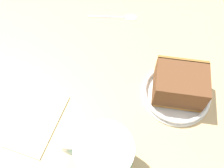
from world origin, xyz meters
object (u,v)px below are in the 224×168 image
object	(u,v)px
folded_napkin	(27,117)
tea_mug	(104,158)
cake_slice	(180,84)
small_plate	(176,93)
teaspoon	(124,16)

from	to	relation	value
folded_napkin	tea_mug	bearing A→B (deg)	164.07
cake_slice	tea_mug	xyz separation A→B (cm)	(9.69, 16.15, 0.51)
cake_slice	folded_napkin	world-z (taller)	cake_slice
small_plate	folded_napkin	bearing A→B (deg)	23.91
small_plate	tea_mug	world-z (taller)	tea_mug
small_plate	folded_napkin	world-z (taller)	small_plate
cake_slice	folded_napkin	size ratio (longest dim) A/B	0.79
small_plate	teaspoon	bearing A→B (deg)	-50.87
cake_slice	teaspoon	bearing A→B (deg)	-50.48
cake_slice	teaspoon	distance (cm)	22.64
tea_mug	teaspoon	distance (cm)	33.96
small_plate	cake_slice	world-z (taller)	cake_slice
tea_mug	teaspoon	world-z (taller)	tea_mug
small_plate	tea_mug	xyz separation A→B (cm)	(9.71, 15.88, 3.57)
small_plate	cake_slice	bearing A→B (deg)	-84.24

